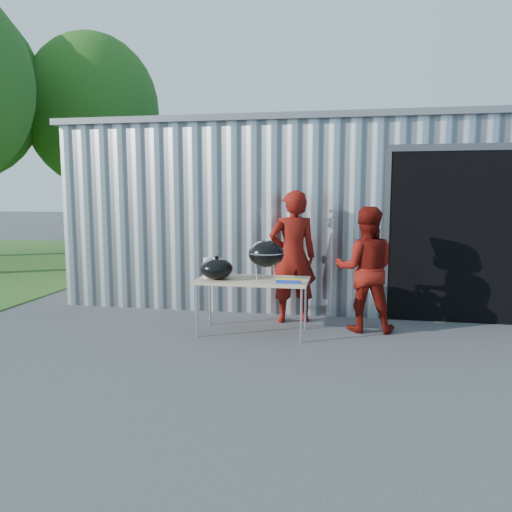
% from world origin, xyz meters
% --- Properties ---
extents(ground, '(80.00, 80.00, 0.00)m').
position_xyz_m(ground, '(0.00, 0.00, 0.00)').
color(ground, '#404042').
extents(building, '(8.20, 6.20, 3.10)m').
position_xyz_m(building, '(0.92, 4.59, 1.54)').
color(building, silver).
rests_on(building, ground).
extents(tree_far, '(4.13, 4.13, 6.83)m').
position_xyz_m(tree_far, '(-6.50, 9.00, 4.45)').
color(tree_far, '#442D19').
rests_on(tree_far, ground).
extents(folding_table, '(1.50, 0.75, 0.75)m').
position_xyz_m(folding_table, '(0.25, 0.57, 0.71)').
color(folding_table, tan).
rests_on(folding_table, ground).
extents(kettle_grill, '(0.49, 0.49, 0.95)m').
position_xyz_m(kettle_grill, '(0.43, 0.58, 1.16)').
color(kettle_grill, black).
rests_on(kettle_grill, folding_table).
extents(grill_lid, '(0.44, 0.44, 0.32)m').
position_xyz_m(grill_lid, '(-0.23, 0.47, 0.89)').
color(grill_lid, black).
rests_on(grill_lid, folding_table).
extents(paper_towels, '(0.12, 0.12, 0.28)m').
position_xyz_m(paper_towels, '(-0.36, 0.52, 0.89)').
color(paper_towels, white).
rests_on(paper_towels, folding_table).
extents(white_tub, '(0.20, 0.15, 0.10)m').
position_xyz_m(white_tub, '(-0.30, 0.77, 0.80)').
color(white_tub, white).
rests_on(white_tub, folding_table).
extents(foil_box, '(0.32, 0.06, 0.06)m').
position_xyz_m(foil_box, '(0.76, 0.32, 0.78)').
color(foil_box, '#1933A3').
rests_on(foil_box, folding_table).
extents(person_cook, '(0.82, 0.66, 1.94)m').
position_xyz_m(person_cook, '(0.71, 1.31, 0.97)').
color(person_cook, '#650F09').
rests_on(person_cook, ground).
extents(person_bystander, '(0.85, 0.67, 1.72)m').
position_xyz_m(person_bystander, '(1.74, 1.00, 0.86)').
color(person_bystander, '#650F09').
rests_on(person_bystander, ground).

